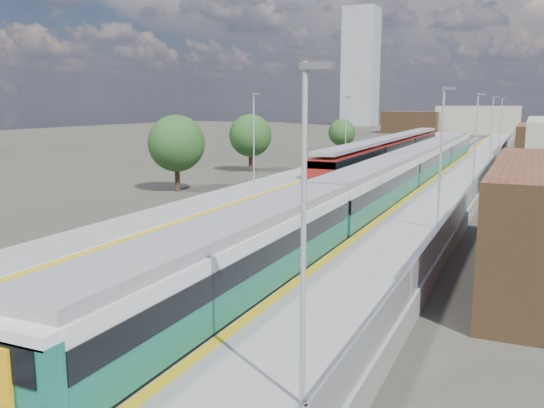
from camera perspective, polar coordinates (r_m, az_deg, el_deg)
The scene contains 11 objects.
ground at distance 60.66m, azimuth 13.70°, elevation 2.39°, with size 320.00×320.00×0.00m, color #47443A.
ballast_bed at distance 63.52m, azimuth 12.13°, elevation 2.81°, with size 10.50×155.00×0.06m, color #565451.
tracks at distance 65.03m, azimuth 12.96°, elevation 3.00°, with size 8.96×160.00×0.17m.
platform_right at distance 62.33m, azimuth 18.93°, elevation 2.83°, with size 4.70×155.00×8.52m.
platform_left at distance 65.21m, azimuth 6.29°, elevation 3.58°, with size 4.30×155.00×8.52m.
buildings at distance 150.63m, azimuth 13.36°, elevation 10.83°, with size 72.00×185.50×40.00m.
green_train at distance 47.70m, azimuth 12.73°, elevation 3.07°, with size 2.80×77.98×3.08m.
red_train at distance 76.14m, azimuth 11.78°, elevation 5.47°, with size 2.69×54.71×3.40m.
tree_a at distance 51.08m, azimuth -9.45°, elevation 5.94°, with size 4.96×4.96×6.73m.
tree_b at distance 65.41m, azimuth -2.15°, elevation 6.79°, with size 4.80×4.80×6.50m.
tree_c at distance 86.21m, azimuth 6.94°, elevation 7.03°, with size 3.99×3.99×5.41m.
Camera 1 is at (10.89, -9.18, 7.68)m, focal length 38.00 mm.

